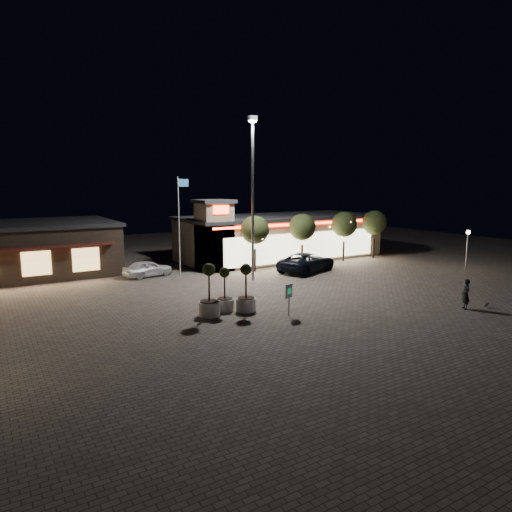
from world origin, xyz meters
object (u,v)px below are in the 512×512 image
pedestrian (466,294)px  valet_sign (289,294)px  planter_mid (225,297)px  pickup_truck (307,262)px  planter_left (209,300)px  white_sedan (148,268)px

pedestrian → valet_sign: 10.77m
planter_mid → valet_sign: size_ratio=1.43×
pedestrian → valet_sign: (-9.84, 4.36, 0.37)m
pickup_truck → planter_left: size_ratio=1.95×
pedestrian → pickup_truck: bearing=-145.8°
white_sedan → planter_mid: (0.72, -12.09, 0.13)m
planter_left → valet_sign: 4.54m
pickup_truck → white_sedan: (-12.34, 4.90, -0.15)m
white_sedan → pedestrian: bearing=-154.6°
white_sedan → planter_left: planter_left is taller
white_sedan → valet_sign: bearing=-176.3°
pedestrian → planter_mid: size_ratio=0.70×
valet_sign → pickup_truck: bearing=48.1°
planter_left → valet_sign: planter_left is taller
pickup_truck → white_sedan: pickup_truck is taller
planter_left → planter_mid: (1.23, 0.48, -0.13)m
pickup_truck → planter_mid: bearing=102.4°
pickup_truck → planter_mid: (-11.61, -7.19, -0.01)m
pickup_truck → white_sedan: size_ratio=1.49×
white_sedan → planter_mid: planter_mid is taller
white_sedan → pedestrian: 23.35m
pickup_truck → planter_left: planter_left is taller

